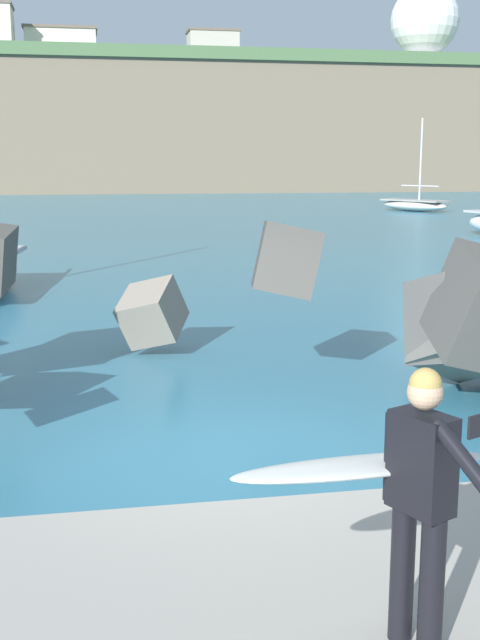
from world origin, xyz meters
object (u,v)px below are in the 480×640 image
Objects in this scene: boat_mid_centre at (414,204)px; radar_dome at (425,26)px; station_building_central at (61,47)px; surfer_with_board at (404,484)px; station_building_west at (213,53)px.

radar_dome reaches higher than boat_mid_centre.
boat_mid_centre is at bearing -65.18° from station_building_central.
station_building_central is at bearing -177.67° from radar_dome.
boat_mid_centre is 57.76m from station_building_central.
boat_mid_centre is 0.53× the size of radar_dome.
surfer_with_board is 107.94m from radar_dome.
station_building_central is (-18.94, -7.16, -0.71)m from station_building_west.
boat_mid_centre is (19.05, 45.66, -0.84)m from surfer_with_board.
station_building_central is (-23.33, 50.43, 15.78)m from boat_mid_centre.
station_building_west is 0.79× the size of station_building_central.
boat_mid_centre is at bearing -85.65° from station_building_west.
station_building_central reaches higher than boat_mid_centre.
station_building_west is at bearing 20.71° from station_building_central.
surfer_with_board is at bearing -87.45° from station_building_central.
surfer_with_board is 97.34m from station_building_central.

